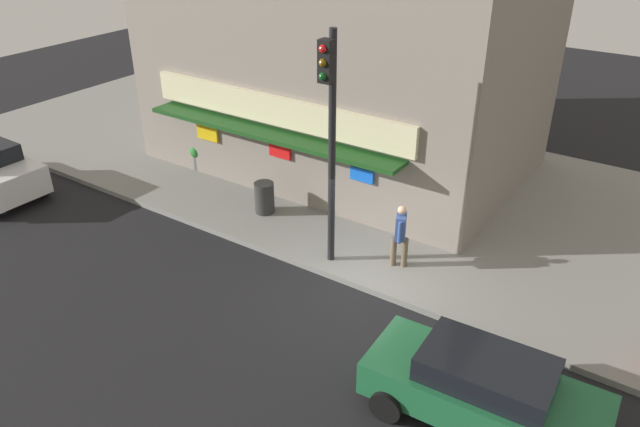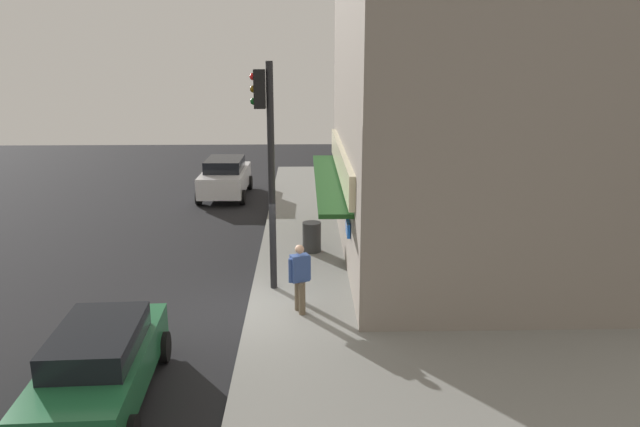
{
  "view_description": "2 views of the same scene",
  "coord_description": "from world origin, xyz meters",
  "px_view_note": "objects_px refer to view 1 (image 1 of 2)",
  "views": [
    {
      "loc": [
        6.13,
        -10.77,
        8.91
      ],
      "look_at": [
        -1.36,
        0.36,
        1.56
      ],
      "focal_mm": 34.44,
      "sensor_mm": 36.0,
      "label": 1
    },
    {
      "loc": [
        14.04,
        1.44,
        6.29
      ],
      "look_at": [
        -2.39,
        1.87,
        1.89
      ],
      "focal_mm": 33.93,
      "sensor_mm": 36.0,
      "label": 2
    }
  ],
  "objects_px": {
    "potted_plant_by_doorway": "(198,155)",
    "parked_car_green": "(484,389)",
    "trash_can": "(264,198)",
    "pedestrian": "(400,234)",
    "traffic_light": "(330,124)"
  },
  "relations": [
    {
      "from": "pedestrian",
      "to": "parked_car_green",
      "type": "distance_m",
      "value": 5.11
    },
    {
      "from": "trash_can",
      "to": "potted_plant_by_doorway",
      "type": "height_order",
      "value": "trash_can"
    },
    {
      "from": "potted_plant_by_doorway",
      "to": "parked_car_green",
      "type": "relative_size",
      "value": 0.21
    },
    {
      "from": "potted_plant_by_doorway",
      "to": "parked_car_green",
      "type": "height_order",
      "value": "parked_car_green"
    },
    {
      "from": "trash_can",
      "to": "parked_car_green",
      "type": "height_order",
      "value": "parked_car_green"
    },
    {
      "from": "traffic_light",
      "to": "parked_car_green",
      "type": "relative_size",
      "value": 1.35
    },
    {
      "from": "traffic_light",
      "to": "trash_can",
      "type": "xyz_separation_m",
      "value": [
        -3.04,
        1.16,
        -3.28
      ]
    },
    {
      "from": "pedestrian",
      "to": "potted_plant_by_doorway",
      "type": "height_order",
      "value": "pedestrian"
    },
    {
      "from": "trash_can",
      "to": "parked_car_green",
      "type": "xyz_separation_m",
      "value": [
        8.22,
        -3.98,
        0.15
      ]
    },
    {
      "from": "traffic_light",
      "to": "pedestrian",
      "type": "xyz_separation_m",
      "value": [
        1.6,
        0.81,
        -2.81
      ]
    },
    {
      "from": "potted_plant_by_doorway",
      "to": "trash_can",
      "type": "bearing_deg",
      "value": -16.98
    },
    {
      "from": "traffic_light",
      "to": "pedestrian",
      "type": "height_order",
      "value": "traffic_light"
    },
    {
      "from": "pedestrian",
      "to": "potted_plant_by_doorway",
      "type": "xyz_separation_m",
      "value": [
        -8.45,
        1.51,
        -0.43
      ]
    },
    {
      "from": "pedestrian",
      "to": "traffic_light",
      "type": "bearing_deg",
      "value": -153.13
    },
    {
      "from": "pedestrian",
      "to": "potted_plant_by_doorway",
      "type": "bearing_deg",
      "value": 169.85
    }
  ]
}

